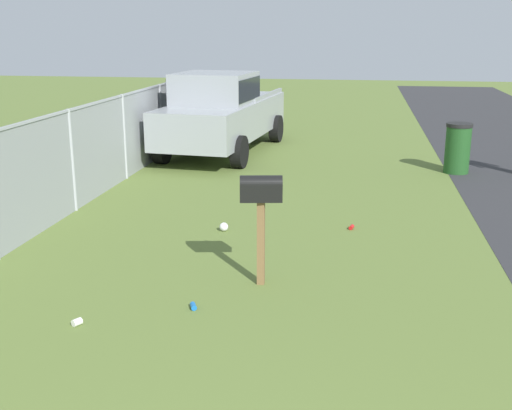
{
  "coord_description": "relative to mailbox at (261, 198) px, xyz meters",
  "views": [
    {
      "loc": [
        -1.29,
        -0.5,
        3.13
      ],
      "look_at": [
        6.04,
        0.69,
        1.07
      ],
      "focal_mm": 44.73,
      "sensor_mm": 36.0,
      "label": 1
    }
  ],
  "objects": [
    {
      "name": "litter_bag_by_mailbox",
      "position": [
        2.06,
        0.92,
        -1.06
      ],
      "size": [
        0.14,
        0.14,
        0.14
      ],
      "primitive_type": "sphere",
      "color": "silver",
      "rests_on": "ground"
    },
    {
      "name": "trash_bin",
      "position": [
        7.1,
        -3.34,
        -0.57
      ],
      "size": [
        0.58,
        0.58,
        1.12
      ],
      "color": "#1E4C1E",
      "rests_on": "ground"
    },
    {
      "name": "fence_section",
      "position": [
        4.09,
        3.78,
        -0.16
      ],
      "size": [
        17.92,
        0.07,
        1.81
      ],
      "color": "#9EA3A8",
      "rests_on": "ground"
    },
    {
      "name": "litter_cup_midfield_a",
      "position": [
        -1.5,
        1.8,
        -1.09
      ],
      "size": [
        0.13,
        0.12,
        0.08
      ],
      "primitive_type": "cylinder",
      "rotation": [
        0.0,
        1.57,
        2.6
      ],
      "color": "white",
      "rests_on": "ground"
    },
    {
      "name": "pickup_truck",
      "position": [
        8.56,
        2.36,
        -0.03
      ],
      "size": [
        5.74,
        2.64,
        2.09
      ],
      "rotation": [
        0.0,
        0.0,
        3.04
      ],
      "color": "#93999E",
      "rests_on": "ground"
    },
    {
      "name": "litter_can_far_scatter",
      "position": [
        -0.87,
        0.66,
        -1.1
      ],
      "size": [
        0.14,
        0.11,
        0.07
      ],
      "primitive_type": "cylinder",
      "rotation": [
        0.0,
        1.57,
        0.42
      ],
      "color": "blue",
      "rests_on": "ground"
    },
    {
      "name": "mailbox",
      "position": [
        0.0,
        0.0,
        0.0
      ],
      "size": [
        0.29,
        0.55,
        1.41
      ],
      "rotation": [
        0.0,
        0.0,
        0.18
      ],
      "color": "brown",
      "rests_on": "ground"
    },
    {
      "name": "litter_can_near_hydrant",
      "position": [
        2.49,
        -1.1,
        -1.1
      ],
      "size": [
        0.13,
        0.09,
        0.07
      ],
      "primitive_type": "cylinder",
      "rotation": [
        0.0,
        1.57,
        6.05
      ],
      "color": "red",
      "rests_on": "ground"
    }
  ]
}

